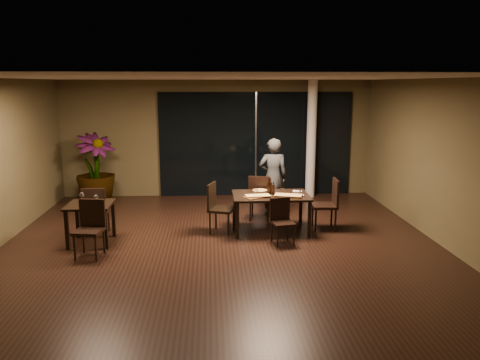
# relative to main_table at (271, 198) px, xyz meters

# --- Properties ---
(ground) EXTENTS (8.00, 8.00, 0.00)m
(ground) POSITION_rel_main_table_xyz_m (-1.00, -0.80, -0.68)
(ground) COLOR black
(ground) RESTS_ON ground
(wall_back) EXTENTS (8.00, 0.10, 3.00)m
(wall_back) POSITION_rel_main_table_xyz_m (-1.00, 3.25, 0.82)
(wall_back) COLOR #4A4227
(wall_back) RESTS_ON ground
(wall_front) EXTENTS (8.00, 0.10, 3.00)m
(wall_front) POSITION_rel_main_table_xyz_m (-1.00, -4.85, 0.82)
(wall_front) COLOR #4A4227
(wall_front) RESTS_ON ground
(wall_right) EXTENTS (0.10, 8.00, 3.00)m
(wall_right) POSITION_rel_main_table_xyz_m (3.05, -0.80, 0.82)
(wall_right) COLOR #4A4227
(wall_right) RESTS_ON ground
(ceiling) EXTENTS (8.00, 8.00, 0.04)m
(ceiling) POSITION_rel_main_table_xyz_m (-1.00, -0.80, 2.34)
(ceiling) COLOR silver
(ceiling) RESTS_ON wall_back
(window_panel) EXTENTS (5.00, 0.06, 2.70)m
(window_panel) POSITION_rel_main_table_xyz_m (0.00, 3.16, 0.67)
(window_panel) COLOR black
(window_panel) RESTS_ON ground
(column) EXTENTS (0.24, 0.24, 3.00)m
(column) POSITION_rel_main_table_xyz_m (1.40, 2.85, 0.82)
(column) COLOR white
(column) RESTS_ON ground
(main_table) EXTENTS (1.50, 1.00, 0.75)m
(main_table) POSITION_rel_main_table_xyz_m (0.00, 0.00, 0.00)
(main_table) COLOR black
(main_table) RESTS_ON ground
(side_table) EXTENTS (0.80, 0.80, 0.75)m
(side_table) POSITION_rel_main_table_xyz_m (-3.40, -0.50, -0.05)
(side_table) COLOR black
(side_table) RESTS_ON ground
(chair_main_far) EXTENTS (0.55, 0.55, 1.00)m
(chair_main_far) POSITION_rel_main_table_xyz_m (-0.14, 0.75, -0.12)
(chair_main_far) COLOR black
(chair_main_far) RESTS_ON ground
(chair_main_near) EXTENTS (0.46, 0.46, 0.84)m
(chair_main_near) POSITION_rel_main_table_xyz_m (0.11, -0.71, -0.21)
(chair_main_near) COLOR black
(chair_main_near) RESTS_ON ground
(chair_main_left) EXTENTS (0.58, 0.58, 0.99)m
(chair_main_left) POSITION_rel_main_table_xyz_m (-1.06, -0.01, -0.12)
(chair_main_left) COLOR black
(chair_main_left) RESTS_ON ground
(chair_main_right) EXTENTS (0.51, 0.51, 1.04)m
(chair_main_right) POSITION_rel_main_table_xyz_m (1.18, 0.04, -0.10)
(chair_main_right) COLOR black
(chair_main_right) RESTS_ON ground
(chair_side_far) EXTENTS (0.46, 0.46, 0.96)m
(chair_side_far) POSITION_rel_main_table_xyz_m (-3.41, -0.06, -0.14)
(chair_side_far) COLOR black
(chair_side_far) RESTS_ON ground
(chair_side_near) EXTENTS (0.51, 0.51, 0.97)m
(chair_side_near) POSITION_rel_main_table_xyz_m (-3.24, -1.15, -0.14)
(chair_side_near) COLOR black
(chair_side_near) RESTS_ON ground
(diner) EXTENTS (0.61, 0.42, 1.73)m
(diner) POSITION_rel_main_table_xyz_m (0.20, 1.19, 0.19)
(diner) COLOR #2A2C2E
(diner) RESTS_ON ground
(potted_plant) EXTENTS (1.33, 1.33, 1.72)m
(potted_plant) POSITION_rel_main_table_xyz_m (-3.99, 2.49, 0.19)
(potted_plant) COLOR #204C19
(potted_plant) RESTS_ON ground
(pizza_board_left) EXTENTS (0.61, 0.50, 0.01)m
(pizza_board_left) POSITION_rel_main_table_xyz_m (-0.28, -0.18, 0.08)
(pizza_board_left) COLOR #4E2E19
(pizza_board_left) RESTS_ON main_table
(pizza_board_right) EXTENTS (0.58, 0.41, 0.01)m
(pizza_board_right) POSITION_rel_main_table_xyz_m (0.31, -0.19, 0.08)
(pizza_board_right) COLOR #492E17
(pizza_board_right) RESTS_ON main_table
(oblong_pizza_left) EXTENTS (0.47, 0.26, 0.02)m
(oblong_pizza_left) POSITION_rel_main_table_xyz_m (-0.28, -0.18, 0.10)
(oblong_pizza_left) COLOR maroon
(oblong_pizza_left) RESTS_ON pizza_board_left
(oblong_pizza_right) EXTENTS (0.55, 0.37, 0.02)m
(oblong_pizza_right) POSITION_rel_main_table_xyz_m (0.31, -0.19, 0.10)
(oblong_pizza_right) COLOR #691A09
(oblong_pizza_right) RESTS_ON pizza_board_right
(round_pizza) EXTENTS (0.28, 0.28, 0.01)m
(round_pizza) POSITION_rel_main_table_xyz_m (-0.18, 0.34, 0.08)
(round_pizza) COLOR #B84114
(round_pizza) RESTS_ON main_table
(bottle_a) EXTENTS (0.07, 0.07, 0.33)m
(bottle_a) POSITION_rel_main_table_xyz_m (-0.03, 0.04, 0.24)
(bottle_a) COLOR black
(bottle_a) RESTS_ON main_table
(bottle_b) EXTENTS (0.06, 0.06, 0.25)m
(bottle_b) POSITION_rel_main_table_xyz_m (0.05, 0.02, 0.20)
(bottle_b) COLOR black
(bottle_b) RESTS_ON main_table
(bottle_c) EXTENTS (0.07, 0.07, 0.31)m
(bottle_c) POSITION_rel_main_table_xyz_m (-0.00, 0.11, 0.23)
(bottle_c) COLOR black
(bottle_c) RESTS_ON main_table
(tumbler_left) EXTENTS (0.07, 0.07, 0.08)m
(tumbler_left) POSITION_rel_main_table_xyz_m (-0.28, 0.11, 0.12)
(tumbler_left) COLOR white
(tumbler_left) RESTS_ON main_table
(tumbler_right) EXTENTS (0.07, 0.07, 0.08)m
(tumbler_right) POSITION_rel_main_table_xyz_m (0.25, 0.17, 0.12)
(tumbler_right) COLOR white
(tumbler_right) RESTS_ON main_table
(napkin_near) EXTENTS (0.20, 0.14, 0.01)m
(napkin_near) POSITION_rel_main_table_xyz_m (0.54, -0.12, 0.08)
(napkin_near) COLOR silver
(napkin_near) RESTS_ON main_table
(napkin_far) EXTENTS (0.20, 0.15, 0.01)m
(napkin_far) POSITION_rel_main_table_xyz_m (0.57, 0.23, 0.08)
(napkin_far) COLOR white
(napkin_far) RESTS_ON main_table
(wine_glass_a) EXTENTS (0.08, 0.08, 0.18)m
(wine_glass_a) POSITION_rel_main_table_xyz_m (-3.56, -0.39, 0.17)
(wine_glass_a) COLOR white
(wine_glass_a) RESTS_ON side_table
(wine_glass_b) EXTENTS (0.08, 0.08, 0.18)m
(wine_glass_b) POSITION_rel_main_table_xyz_m (-3.26, -0.59, 0.16)
(wine_glass_b) COLOR white
(wine_glass_b) RESTS_ON side_table
(side_napkin) EXTENTS (0.20, 0.16, 0.01)m
(side_napkin) POSITION_rel_main_table_xyz_m (-3.39, -0.67, 0.08)
(side_napkin) COLOR white
(side_napkin) RESTS_ON side_table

